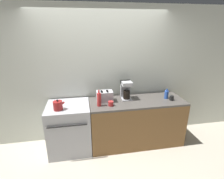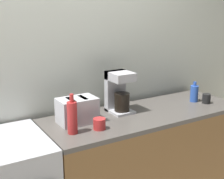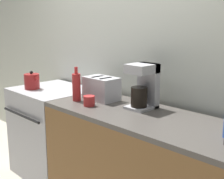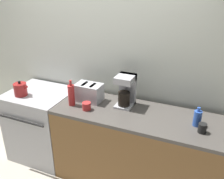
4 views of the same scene
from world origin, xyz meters
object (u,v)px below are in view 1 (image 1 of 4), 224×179
(kettle, at_px, (58,105))
(bottle_blue, at_px, (166,94))
(cup_black, at_px, (172,98))
(coffee_maker, at_px, (126,90))
(toaster, at_px, (105,96))
(stove, at_px, (70,127))
(cup_red, at_px, (111,104))
(bottle_red, at_px, (99,99))

(kettle, relative_size, bottle_blue, 0.98)
(bottle_blue, xyz_separation_m, cup_black, (0.06, -0.10, -0.04))
(coffee_maker, xyz_separation_m, cup_black, (0.82, -0.23, -0.14))
(toaster, distance_m, cup_black, 1.25)
(stove, distance_m, cup_black, 1.97)
(stove, relative_size, coffee_maker, 2.58)
(toaster, height_order, cup_red, toaster)
(coffee_maker, height_order, cup_black, coffee_maker)
(stove, height_order, coffee_maker, coffee_maker)
(coffee_maker, relative_size, cup_black, 3.89)
(cup_black, bearing_deg, cup_red, -178.02)
(kettle, distance_m, coffee_maker, 1.26)
(bottle_red, distance_m, bottle_blue, 1.31)
(cup_red, bearing_deg, stove, 169.01)
(toaster, height_order, bottle_blue, toaster)
(cup_black, xyz_separation_m, cup_red, (-1.16, -0.04, -0.00))
(kettle, bearing_deg, cup_black, 1.09)
(bottle_blue, relative_size, cup_black, 2.14)
(cup_black, relative_size, cup_red, 0.98)
(coffee_maker, xyz_separation_m, bottle_red, (-0.54, -0.24, -0.06))
(toaster, height_order, bottle_red, bottle_red)
(toaster, distance_m, bottle_red, 0.22)
(stove, distance_m, toaster, 0.86)
(stove, height_order, cup_black, cup_black)
(kettle, xyz_separation_m, toaster, (0.80, 0.21, 0.02))
(kettle, xyz_separation_m, bottle_red, (0.68, 0.03, 0.05))
(kettle, height_order, cup_black, kettle)
(toaster, relative_size, bottle_red, 1.01)
(bottle_blue, xyz_separation_m, cup_red, (-1.10, -0.14, -0.04))
(toaster, xyz_separation_m, cup_red, (0.08, -0.21, -0.06))
(toaster, bearing_deg, stove, -174.66)
(stove, relative_size, toaster, 3.07)
(bottle_red, relative_size, cup_black, 3.24)
(coffee_maker, bearing_deg, kettle, -167.66)
(stove, bearing_deg, cup_black, -3.14)
(bottle_red, bearing_deg, coffee_maker, 23.89)
(cup_red, bearing_deg, toaster, 111.15)
(cup_black, distance_m, cup_red, 1.16)
(bottle_red, xyz_separation_m, cup_red, (0.20, -0.03, -0.08))
(cup_black, bearing_deg, toaster, 172.36)
(stove, height_order, kettle, kettle)
(stove, bearing_deg, bottle_blue, -0.11)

